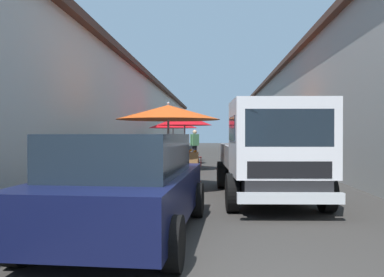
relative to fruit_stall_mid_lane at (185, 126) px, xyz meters
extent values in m
plane|color=#33302D|center=(1.50, -1.29, -1.78)|extent=(90.00, 90.00, 0.00)
cube|color=beige|center=(3.75, 5.87, 0.40)|extent=(49.50, 7.00, 4.36)
cube|color=#4C3328|center=(3.75, 5.87, 2.70)|extent=(49.80, 7.50, 0.24)
cube|color=gray|center=(3.75, -8.45, 0.78)|extent=(49.50, 7.00, 5.12)
cube|color=#4C3328|center=(3.75, -8.45, 3.46)|extent=(49.80, 7.50, 0.24)
cylinder|color=#9E9EA3|center=(-0.02, 0.03, -0.65)|extent=(0.06, 0.06, 2.25)
cone|color=red|center=(-0.02, 0.03, 0.25)|extent=(2.18, 2.18, 0.44)
sphere|color=#9E9EA3|center=(-0.02, 0.03, 0.51)|extent=(0.07, 0.07, 0.07)
cube|color=olive|center=(0.09, -0.16, -1.42)|extent=(0.73, 0.70, 0.72)
sphere|color=orange|center=(0.08, -0.09, -1.01)|extent=(0.09, 0.09, 0.09)
sphere|color=orange|center=(-0.09, -0.36, -1.01)|extent=(0.09, 0.09, 0.09)
sphere|color=orange|center=(0.16, -0.40, -1.01)|extent=(0.09, 0.09, 0.09)
sphere|color=orange|center=(-0.13, -0.23, -0.96)|extent=(0.09, 0.09, 0.09)
sphere|color=orange|center=(-0.08, -0.16, -1.01)|extent=(0.09, 0.09, 0.09)
cylinder|color=#9E9EA3|center=(-5.48, -0.01, -0.68)|extent=(0.06, 0.06, 2.19)
cone|color=#D84C14|center=(-5.48, -0.01, 0.23)|extent=(2.64, 2.64, 0.37)
sphere|color=#9E9EA3|center=(-5.48, -0.01, 0.45)|extent=(0.07, 0.07, 0.07)
cube|color=#9E7547|center=(-5.51, 0.15, -1.41)|extent=(0.83, 0.66, 0.73)
sphere|color=orange|center=(-5.72, 0.14, -1.00)|extent=(0.09, 0.09, 0.09)
sphere|color=orange|center=(-5.57, 0.15, -1.00)|extent=(0.09, 0.09, 0.09)
sphere|color=orange|center=(-5.36, 0.32, -1.00)|extent=(0.09, 0.09, 0.09)
sphere|color=orange|center=(-5.58, 0.09, -0.95)|extent=(0.09, 0.09, 0.09)
sphere|color=orange|center=(-5.33, 0.23, -1.00)|extent=(0.09, 0.09, 0.09)
cylinder|color=#9E9EA3|center=(2.97, 0.83, -0.68)|extent=(0.06, 0.06, 2.19)
cone|color=red|center=(2.97, 0.83, 0.19)|extent=(2.34, 2.34, 0.44)
sphere|color=#9E9EA3|center=(2.97, 0.83, 0.45)|extent=(0.07, 0.07, 0.07)
cube|color=olive|center=(3.05, 0.90, -1.43)|extent=(0.77, 0.57, 0.70)
sphere|color=orange|center=(2.93, 1.04, -1.03)|extent=(0.09, 0.09, 0.09)
sphere|color=orange|center=(3.07, 1.07, -0.98)|extent=(0.09, 0.09, 0.09)
sphere|color=orange|center=(3.16, 0.83, -1.03)|extent=(0.09, 0.09, 0.09)
sphere|color=orange|center=(3.30, 0.86, -1.03)|extent=(0.09, 0.09, 0.09)
sphere|color=orange|center=(2.85, 0.96, -1.03)|extent=(0.09, 0.09, 0.09)
cylinder|color=#9E9EA3|center=(0.54, -4.00, -0.62)|extent=(0.06, 0.06, 2.32)
cone|color=#D84C14|center=(0.54, -4.00, 0.34)|extent=(2.66, 2.66, 0.42)
sphere|color=#9E9EA3|center=(0.54, -4.00, 0.58)|extent=(0.07, 0.07, 0.07)
cube|color=olive|center=(0.41, -3.87, -1.41)|extent=(0.71, 0.69, 0.73)
sphere|color=orange|center=(0.47, -3.65, -1.00)|extent=(0.09, 0.09, 0.09)
sphere|color=orange|center=(0.65, -3.91, -1.00)|extent=(0.09, 0.09, 0.09)
sphere|color=orange|center=(0.33, -3.78, -1.00)|extent=(0.09, 0.09, 0.09)
sphere|color=orange|center=(0.22, -4.08, -1.00)|extent=(0.09, 0.09, 0.09)
sphere|color=orange|center=(0.48, -3.64, -0.94)|extent=(0.09, 0.09, 0.09)
cube|color=#0F1438|center=(-9.66, 0.04, -1.21)|extent=(3.98, 1.90, 0.64)
cube|color=#19232D|center=(-9.81, 0.05, -0.61)|extent=(2.41, 1.62, 0.56)
cube|color=black|center=(-7.75, -0.05, -1.43)|extent=(0.18, 1.65, 0.20)
cube|color=silver|center=(-7.70, 0.53, -1.15)|extent=(0.07, 0.24, 0.14)
cube|color=silver|center=(-7.76, -0.63, -1.15)|extent=(0.07, 0.24, 0.14)
cylinder|color=black|center=(-8.29, 0.84, -1.48)|extent=(0.61, 0.23, 0.60)
cylinder|color=black|center=(-8.37, -0.88, -1.48)|extent=(0.61, 0.23, 0.60)
cylinder|color=black|center=(-10.94, 0.96, -1.48)|extent=(0.61, 0.23, 0.60)
cylinder|color=black|center=(-11.02, -0.75, -1.48)|extent=(0.61, 0.23, 0.60)
cube|color=black|center=(-6.25, -2.31, -1.28)|extent=(4.87, 1.70, 0.36)
cube|color=silver|center=(-7.88, -2.38, -0.40)|extent=(1.62, 1.82, 1.40)
cube|color=#19232D|center=(-8.62, -2.42, -0.22)|extent=(0.13, 1.47, 0.63)
cube|color=#19232D|center=(-7.88, -2.38, -0.22)|extent=(1.13, 1.82, 0.45)
cube|color=black|center=(-8.63, -2.42, -0.92)|extent=(0.13, 1.40, 0.28)
cube|color=silver|center=(-8.71, -2.42, -1.38)|extent=(0.20, 1.75, 0.18)
cube|color=gray|center=(-5.39, -3.09, -0.85)|extent=(3.16, 0.21, 0.50)
cube|color=gray|center=(-5.47, -1.44, -0.85)|extent=(3.16, 0.21, 0.50)
cube|color=gray|center=(-3.88, -2.19, -0.85)|extent=(0.14, 1.65, 0.50)
cylinder|color=black|center=(-7.84, -3.26, -1.42)|extent=(0.73, 0.25, 0.72)
cylinder|color=black|center=(-7.92, -1.51, -1.42)|extent=(0.73, 0.25, 0.72)
cylinder|color=black|center=(-4.77, -3.11, -1.42)|extent=(0.73, 0.25, 0.72)
cylinder|color=black|center=(-4.85, -1.36, -1.42)|extent=(0.73, 0.25, 0.72)
cylinder|color=#232328|center=(5.25, -0.14, -1.36)|extent=(0.14, 0.14, 0.83)
cylinder|color=#232328|center=(5.12, -0.03, -1.36)|extent=(0.14, 0.14, 0.83)
cube|color=#4C8C59|center=(5.19, -0.08, -0.63)|extent=(0.50, 0.46, 0.62)
sphere|color=tan|center=(5.19, -0.08, -0.21)|extent=(0.23, 0.23, 0.23)
cylinder|color=#4C8C59|center=(5.41, -0.27, -0.60)|extent=(0.08, 0.08, 0.56)
cylinder|color=#4C8C59|center=(4.96, 0.10, -0.60)|extent=(0.08, 0.08, 0.56)
cylinder|color=red|center=(1.89, -0.43, -1.36)|extent=(0.30, 0.30, 0.03)
cylinder|color=red|center=(2.00, -0.43, -1.57)|extent=(0.04, 0.04, 0.42)
cylinder|color=red|center=(1.89, -0.32, -1.57)|extent=(0.04, 0.04, 0.42)
cylinder|color=red|center=(1.77, -0.43, -1.57)|extent=(0.04, 0.04, 0.42)
cylinder|color=red|center=(1.89, -0.55, -1.57)|extent=(0.04, 0.04, 0.42)
camera|label=1|loc=(-14.94, -1.20, -0.33)|focal=35.19mm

